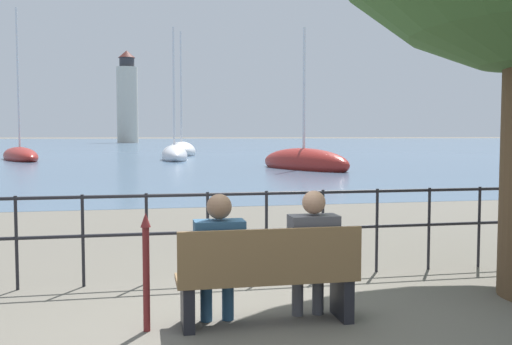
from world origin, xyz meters
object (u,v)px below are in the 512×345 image
at_px(closed_umbrella, 146,265).
at_px(sailboat_2, 174,155).
at_px(park_bench, 268,278).
at_px(sailboat_3, 304,163).
at_px(seated_person_left, 219,253).
at_px(sailboat_1, 20,156).
at_px(harbor_lighthouse, 127,100).
at_px(seated_person_right, 312,248).
at_px(sailboat_0, 182,151).

xyz_separation_m(closed_umbrella, sailboat_2, (2.17, 35.05, -0.24)).
relative_size(park_bench, sailboat_3, 0.22).
bearing_deg(closed_umbrella, seated_person_left, 2.19).
height_order(sailboat_1, sailboat_3, sailboat_1).
bearing_deg(harbor_lighthouse, seated_person_left, -88.28).
bearing_deg(sailboat_3, seated_person_right, -126.13).
bearing_deg(seated_person_right, harbor_lighthouse, 92.10).
bearing_deg(seated_person_left, sailboat_1, 103.69).
bearing_deg(harbor_lighthouse, park_bench, -88.09).
relative_size(seated_person_left, seated_person_right, 0.99).
bearing_deg(harbor_lighthouse, sailboat_3, -83.97).
relative_size(closed_umbrella, sailboat_1, 0.10).
xyz_separation_m(closed_umbrella, sailboat_0, (3.27, 43.98, -0.19)).
bearing_deg(sailboat_3, sailboat_2, 95.24).
bearing_deg(seated_person_left, sailboat_0, 86.58).
xyz_separation_m(closed_umbrella, harbor_lighthouse, (-3.23, 129.11, 9.19)).
bearing_deg(sailboat_1, closed_umbrella, -97.24).
xyz_separation_m(seated_person_left, sailboat_3, (7.36, 22.79, -0.33)).
xyz_separation_m(sailboat_2, sailboat_3, (5.83, -12.23, -0.01)).
height_order(park_bench, seated_person_left, seated_person_left).
distance_m(sailboat_0, sailboat_3, 21.69).
bearing_deg(sailboat_0, sailboat_1, -150.09).
xyz_separation_m(sailboat_0, sailboat_3, (4.73, -21.17, -0.06)).
bearing_deg(seated_person_right, sailboat_0, 87.72).
xyz_separation_m(seated_person_right, sailboat_1, (-9.86, 36.90, -0.36)).
bearing_deg(sailboat_1, seated_person_right, -95.01).
bearing_deg(sailboat_2, seated_person_right, -89.64).
distance_m(seated_person_right, sailboat_1, 38.20).
xyz_separation_m(seated_person_left, closed_umbrella, (-0.64, -0.02, -0.08)).
xyz_separation_m(seated_person_right, harbor_lighthouse, (-4.74, 129.09, 9.10)).
relative_size(sailboat_0, sailboat_1, 1.01).
bearing_deg(sailboat_2, sailboat_3, -63.09).
distance_m(sailboat_0, sailboat_1, 13.59).
distance_m(seated_person_right, sailboat_3, 23.70).
xyz_separation_m(closed_umbrella, sailboat_1, (-8.35, 36.93, -0.27)).
distance_m(closed_umbrella, harbor_lighthouse, 129.48).
xyz_separation_m(seated_person_left, sailboat_1, (-8.99, 36.90, -0.36)).
bearing_deg(closed_umbrella, sailboat_3, 70.67).
bearing_deg(seated_person_right, sailboat_3, 74.11).
relative_size(seated_person_right, closed_umbrella, 1.16).
bearing_deg(seated_person_right, closed_umbrella, -179.09).
bearing_deg(sailboat_2, harbor_lighthouse, 94.72).
height_order(closed_umbrella, sailboat_0, sailboat_0).
xyz_separation_m(seated_person_left, harbor_lighthouse, (-3.87, 129.09, 9.10)).
xyz_separation_m(sailboat_3, harbor_lighthouse, (-11.23, 106.30, 9.44)).
distance_m(park_bench, sailboat_3, 23.89).
relative_size(closed_umbrella, sailboat_2, 0.11).
distance_m(sailboat_2, sailboat_3, 13.55).
height_order(seated_person_left, sailboat_0, sailboat_0).
height_order(park_bench, sailboat_3, sailboat_3).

